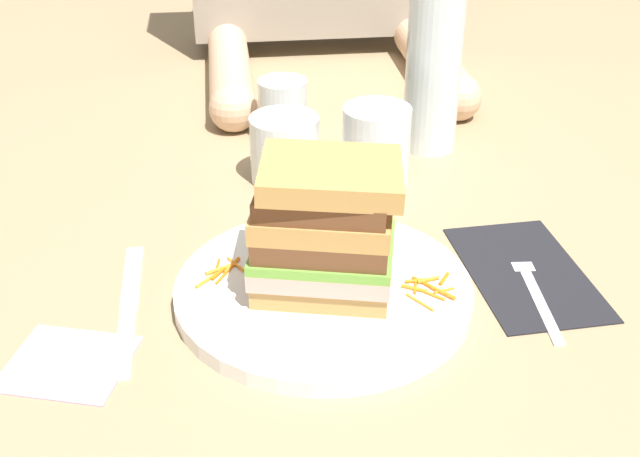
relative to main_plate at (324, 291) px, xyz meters
The scene contains 28 objects.
ground_plane 0.03m from the main_plate, 91.39° to the left, with size 3.00×3.00×0.00m, color #9E8460.
main_plate is the anchor object (origin of this frame).
sandwich 0.07m from the main_plate, 24.40° to the right, with size 0.14×0.12×0.12m.
carrot_shred_0 0.10m from the main_plate, 156.19° to the left, with size 0.00×0.00×0.02m, color orange.
carrot_shred_1 0.09m from the main_plate, 154.61° to the left, with size 0.00×0.00×0.03m, color orange.
carrot_shred_2 0.10m from the main_plate, 159.86° to the left, with size 0.00×0.00×0.03m, color orange.
carrot_shred_3 0.09m from the main_plate, 165.30° to the left, with size 0.00×0.00×0.03m, color orange.
carrot_shred_4 0.11m from the main_plate, behind, with size 0.00×0.00×0.03m, color orange.
carrot_shred_5 0.09m from the main_plate, 152.57° to the left, with size 0.00×0.00×0.03m, color orange.
carrot_shred_6 0.10m from the main_plate, 165.35° to the left, with size 0.00×0.00×0.02m, color orange.
carrot_shred_7 0.08m from the main_plate, ahead, with size 0.00×0.00×0.02m, color orange.
carrot_shred_8 0.11m from the main_plate, 16.08° to the right, with size 0.00×0.00×0.03m, color orange.
carrot_shred_9 0.11m from the main_plate, ahead, with size 0.00×0.00×0.02m, color orange.
carrot_shred_10 0.09m from the main_plate, ahead, with size 0.00×0.00×0.02m, color orange.
carrot_shred_11 0.10m from the main_plate, 18.20° to the right, with size 0.00×0.00×0.03m, color orange.
carrot_shred_12 0.09m from the main_plate, 26.84° to the right, with size 0.00×0.00×0.03m, color orange.
carrot_shred_13 0.11m from the main_plate, 13.48° to the right, with size 0.00×0.00×0.02m, color orange.
carrot_shred_14 0.09m from the main_plate, ahead, with size 0.00×0.00×0.02m, color orange.
carrot_shred_15 0.08m from the main_plate, 13.92° to the right, with size 0.00×0.00×0.02m, color orange.
carrot_shred_16 0.08m from the main_plate, 10.86° to the right, with size 0.00×0.00×0.02m, color orange.
napkin_dark 0.19m from the main_plate, ahead, with size 0.11×0.18×0.00m, color black.
fork 0.19m from the main_plate, ahead, with size 0.03×0.17×0.00m.
knife 0.17m from the main_plate, behind, with size 0.02×0.20×0.00m.
juice_glass 0.24m from the main_plate, 68.52° to the left, with size 0.08×0.08×0.09m.
water_bottle 0.37m from the main_plate, 61.07° to the left, with size 0.07×0.07×0.28m.
empty_tumbler_0 0.24m from the main_plate, 93.34° to the left, with size 0.08×0.08×0.08m, color silver.
empty_tumbler_1 0.35m from the main_plate, 91.05° to the left, with size 0.06×0.06×0.08m, color silver.
napkin_pink 0.23m from the main_plate, 163.14° to the right, with size 0.10×0.09×0.00m, color pink.
Camera 1 is at (-0.08, -0.63, 0.43)m, focal length 46.02 mm.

